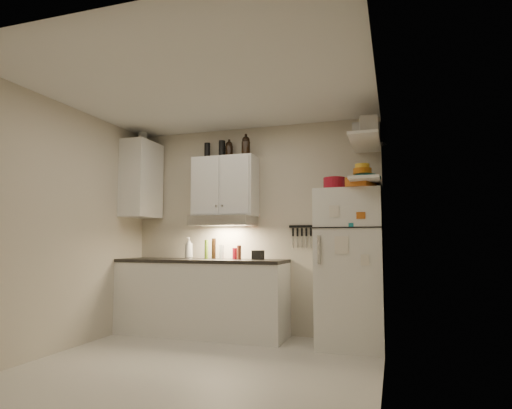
% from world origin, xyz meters
% --- Properties ---
extents(floor, '(3.20, 3.00, 0.02)m').
position_xyz_m(floor, '(0.00, 0.00, -0.01)').
color(floor, beige).
rests_on(floor, ground).
extents(ceiling, '(3.20, 3.00, 0.02)m').
position_xyz_m(ceiling, '(0.00, 0.00, 2.61)').
color(ceiling, silver).
rests_on(ceiling, ground).
extents(back_wall, '(3.20, 0.02, 2.60)m').
position_xyz_m(back_wall, '(0.00, 1.51, 1.30)').
color(back_wall, beige).
rests_on(back_wall, ground).
extents(left_wall, '(0.02, 3.00, 2.60)m').
position_xyz_m(left_wall, '(-1.61, 0.00, 1.30)').
color(left_wall, beige).
rests_on(left_wall, ground).
extents(right_wall, '(0.02, 3.00, 2.60)m').
position_xyz_m(right_wall, '(1.61, 0.00, 1.30)').
color(right_wall, beige).
rests_on(right_wall, ground).
extents(base_cabinet, '(2.10, 0.60, 0.88)m').
position_xyz_m(base_cabinet, '(-0.55, 1.20, 0.44)').
color(base_cabinet, white).
rests_on(base_cabinet, floor).
extents(countertop, '(2.10, 0.62, 0.04)m').
position_xyz_m(countertop, '(-0.55, 1.20, 0.90)').
color(countertop, black).
rests_on(countertop, base_cabinet).
extents(upper_cabinet, '(0.80, 0.33, 0.75)m').
position_xyz_m(upper_cabinet, '(-0.30, 1.33, 1.83)').
color(upper_cabinet, white).
rests_on(upper_cabinet, back_wall).
extents(side_cabinet, '(0.33, 0.55, 1.00)m').
position_xyz_m(side_cabinet, '(-1.44, 1.20, 1.95)').
color(side_cabinet, white).
rests_on(side_cabinet, left_wall).
extents(range_hood, '(0.76, 0.46, 0.12)m').
position_xyz_m(range_hood, '(-0.30, 1.27, 1.39)').
color(range_hood, silver).
rests_on(range_hood, back_wall).
extents(fridge, '(0.70, 0.68, 1.70)m').
position_xyz_m(fridge, '(1.25, 1.16, 0.85)').
color(fridge, white).
rests_on(fridge, floor).
extents(shelf_hi, '(0.30, 0.95, 0.03)m').
position_xyz_m(shelf_hi, '(1.45, 1.02, 2.20)').
color(shelf_hi, white).
rests_on(shelf_hi, right_wall).
extents(shelf_lo, '(0.30, 0.95, 0.03)m').
position_xyz_m(shelf_lo, '(1.45, 1.02, 1.76)').
color(shelf_lo, white).
rests_on(shelf_lo, right_wall).
extents(knife_strip, '(0.42, 0.02, 0.03)m').
position_xyz_m(knife_strip, '(0.70, 1.49, 1.32)').
color(knife_strip, black).
rests_on(knife_strip, back_wall).
extents(dutch_oven, '(0.28, 0.28, 0.14)m').
position_xyz_m(dutch_oven, '(1.10, 1.07, 1.77)').
color(dutch_oven, maroon).
rests_on(dutch_oven, fridge).
extents(book_stack, '(0.31, 0.35, 0.10)m').
position_xyz_m(book_stack, '(1.40, 0.91, 1.75)').
color(book_stack, '#BC5A17').
rests_on(book_stack, fridge).
extents(spice_jar, '(0.06, 0.06, 0.09)m').
position_xyz_m(spice_jar, '(1.23, 1.10, 1.75)').
color(spice_jar, silver).
rests_on(spice_jar, fridge).
extents(stock_pot, '(0.37, 0.37, 0.22)m').
position_xyz_m(stock_pot, '(1.51, 1.25, 2.33)').
color(stock_pot, silver).
rests_on(stock_pot, shelf_hi).
extents(tin_a, '(0.18, 0.16, 0.18)m').
position_xyz_m(tin_a, '(1.41, 0.97, 2.30)').
color(tin_a, '#AAAAAD').
rests_on(tin_a, shelf_hi).
extents(tin_b, '(0.19, 0.19, 0.17)m').
position_xyz_m(tin_b, '(1.50, 0.73, 2.30)').
color(tin_b, '#AAAAAD').
rests_on(tin_b, shelf_hi).
extents(bowl_teal, '(0.25, 0.25, 0.10)m').
position_xyz_m(bowl_teal, '(1.43, 1.22, 1.83)').
color(bowl_teal, teal).
rests_on(bowl_teal, shelf_lo).
extents(bowl_orange, '(0.20, 0.20, 0.06)m').
position_xyz_m(bowl_orange, '(1.40, 1.15, 1.91)').
color(bowl_orange, '#BF6612').
rests_on(bowl_orange, bowl_teal).
extents(bowl_yellow, '(0.16, 0.16, 0.05)m').
position_xyz_m(bowl_yellow, '(1.40, 1.15, 1.96)').
color(bowl_yellow, yellow).
rests_on(bowl_yellow, bowl_orange).
extents(plates, '(0.26, 0.26, 0.06)m').
position_xyz_m(plates, '(1.49, 1.10, 1.80)').
color(plates, teal).
rests_on(plates, shelf_lo).
extents(growler_a, '(0.12, 0.12, 0.23)m').
position_xyz_m(growler_a, '(-0.28, 1.41, 2.32)').
color(growler_a, black).
rests_on(growler_a, upper_cabinet).
extents(growler_b, '(0.13, 0.13, 0.25)m').
position_xyz_m(growler_b, '(-0.01, 1.31, 2.33)').
color(growler_b, black).
rests_on(growler_b, upper_cabinet).
extents(thermos_a, '(0.11, 0.11, 0.24)m').
position_xyz_m(thermos_a, '(-0.38, 1.40, 2.32)').
color(thermos_a, black).
rests_on(thermos_a, upper_cabinet).
extents(thermos_b, '(0.08, 0.08, 0.22)m').
position_xyz_m(thermos_b, '(-0.58, 1.40, 2.31)').
color(thermos_b, black).
rests_on(thermos_b, upper_cabinet).
extents(side_jar, '(0.13, 0.13, 0.16)m').
position_xyz_m(side_jar, '(-1.48, 1.27, 2.53)').
color(side_jar, silver).
rests_on(side_jar, side_cabinet).
extents(soap_bottle, '(0.12, 0.12, 0.30)m').
position_xyz_m(soap_bottle, '(-0.78, 1.30, 1.07)').
color(soap_bottle, white).
rests_on(soap_bottle, countertop).
extents(pepper_mill, '(0.06, 0.06, 0.17)m').
position_xyz_m(pepper_mill, '(-0.07, 1.23, 1.01)').
color(pepper_mill, brown).
rests_on(pepper_mill, countertop).
extents(oil_bottle, '(0.05, 0.05, 0.24)m').
position_xyz_m(oil_bottle, '(-0.52, 1.25, 1.04)').
color(oil_bottle, '#4A6A1A').
rests_on(oil_bottle, countertop).
extents(vinegar_bottle, '(0.05, 0.05, 0.26)m').
position_xyz_m(vinegar_bottle, '(-0.45, 1.33, 1.05)').
color(vinegar_bottle, black).
rests_on(vinegar_bottle, countertop).
extents(clear_bottle, '(0.07, 0.07, 0.17)m').
position_xyz_m(clear_bottle, '(-0.32, 1.29, 1.01)').
color(clear_bottle, silver).
rests_on(clear_bottle, countertop).
extents(red_jar, '(0.07, 0.07, 0.14)m').
position_xyz_m(red_jar, '(-0.14, 1.26, 0.99)').
color(red_jar, maroon).
rests_on(red_jar, countertop).
extents(caddy, '(0.14, 0.11, 0.11)m').
position_xyz_m(caddy, '(0.16, 1.27, 0.98)').
color(caddy, black).
rests_on(caddy, countertop).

